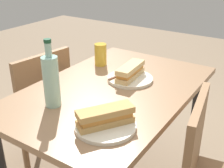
# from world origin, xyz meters

# --- Properties ---
(dining_table) EXTENTS (1.09, 0.71, 0.77)m
(dining_table) POSITION_xyz_m (0.00, 0.00, 0.63)
(dining_table) COLOR #997251
(dining_table) RESTS_ON ground
(chair_far) EXTENTS (0.45, 0.45, 0.86)m
(chair_far) POSITION_xyz_m (-0.01, 0.55, 0.49)
(chair_far) COLOR #936B47
(chair_far) RESTS_ON ground
(plate_near) EXTENTS (0.24, 0.24, 0.01)m
(plate_near) POSITION_xyz_m (0.13, -0.03, 0.78)
(plate_near) COLOR silver
(plate_near) RESTS_ON dining_table
(baguette_sandwich_near) EXTENTS (0.22, 0.09, 0.07)m
(baguette_sandwich_near) POSITION_xyz_m (0.13, -0.03, 0.82)
(baguette_sandwich_near) COLOR #DBB77A
(baguette_sandwich_near) RESTS_ON plate_near
(knife_near) EXTENTS (0.18, 0.05, 0.01)m
(knife_near) POSITION_xyz_m (0.11, 0.03, 0.79)
(knife_near) COLOR silver
(knife_near) RESTS_ON plate_near
(plate_far) EXTENTS (0.24, 0.24, 0.01)m
(plate_far) POSITION_xyz_m (-0.31, -0.17, 0.78)
(plate_far) COLOR silver
(plate_far) RESTS_ON dining_table
(baguette_sandwich_far) EXTENTS (0.22, 0.18, 0.07)m
(baguette_sandwich_far) POSITION_xyz_m (-0.31, -0.17, 0.82)
(baguette_sandwich_far) COLOR tan
(baguette_sandwich_far) RESTS_ON plate_far
(knife_far) EXTENTS (0.14, 0.13, 0.01)m
(knife_far) POSITION_xyz_m (-0.29, -0.12, 0.79)
(knife_far) COLOR silver
(knife_far) RESTS_ON plate_far
(water_bottle) EXTENTS (0.07, 0.07, 0.30)m
(water_bottle) POSITION_xyz_m (-0.29, 0.12, 0.89)
(water_bottle) COLOR #99C6B7
(water_bottle) RESTS_ON dining_table
(beer_glass) EXTENTS (0.07, 0.07, 0.13)m
(beer_glass) POSITION_xyz_m (0.23, 0.23, 0.83)
(beer_glass) COLOR gold
(beer_glass) RESTS_ON dining_table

